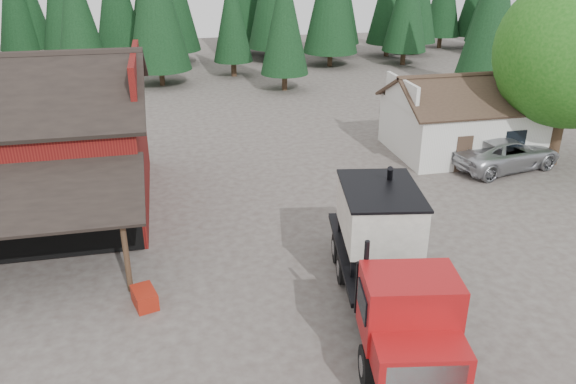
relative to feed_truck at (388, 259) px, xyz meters
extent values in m
plane|color=#4A403A|center=(-2.72, 1.07, -2.06)|extent=(120.00, 120.00, 0.00)
cube|color=maroon|center=(-13.72, 11.07, 0.44)|extent=(12.00, 10.00, 5.00)
cube|color=black|center=(-13.72, 13.57, 3.94)|extent=(12.80, 5.53, 2.35)
cube|color=maroon|center=(-7.72, 11.07, 3.94)|extent=(0.25, 7.00, 2.00)
cylinder|color=#382619|center=(-8.32, 3.17, -0.66)|extent=(0.20, 0.20, 2.80)
cube|color=silver|center=(10.28, 14.07, -0.56)|extent=(8.00, 6.00, 3.00)
cube|color=#38281E|center=(10.28, 12.57, 1.69)|extent=(8.60, 3.42, 1.80)
cube|color=#38281E|center=(10.28, 15.57, 1.69)|extent=(8.60, 3.42, 1.80)
cube|color=silver|center=(6.28, 14.07, 1.69)|extent=(0.20, 4.20, 1.50)
cube|color=silver|center=(14.28, 14.07, 1.69)|extent=(0.20, 4.20, 1.50)
cube|color=#38281E|center=(8.78, 11.05, -1.06)|extent=(0.90, 0.06, 2.00)
cube|color=black|center=(11.78, 11.05, -0.46)|extent=(1.20, 0.06, 1.00)
cylinder|color=#382619|center=(14.28, 11.07, -0.46)|extent=(0.60, 0.60, 3.20)
sphere|color=#1A5413|center=(14.28, 11.07, 4.14)|extent=(8.00, 8.00, 8.00)
sphere|color=#1A5413|center=(13.08, 11.87, 2.94)|extent=(4.40, 4.40, 4.40)
cylinder|color=#382619|center=(3.28, 31.07, -1.26)|extent=(0.44, 0.44, 1.60)
cone|color=black|center=(3.28, 31.07, 3.84)|extent=(3.96, 3.96, 9.00)
cylinder|color=#382619|center=(19.28, 27.07, -1.26)|extent=(0.44, 0.44, 1.60)
cone|color=black|center=(19.28, 27.07, 4.84)|extent=(4.84, 4.84, 11.00)
cylinder|color=#382619|center=(-6.72, 35.07, -1.26)|extent=(0.44, 0.44, 1.60)
cylinder|color=black|center=(-1.67, -2.99, -1.47)|extent=(0.57, 1.22, 1.17)
cylinder|color=black|center=(0.54, -3.37, -1.47)|extent=(0.57, 1.22, 1.17)
cylinder|color=black|center=(-0.79, 2.06, -1.47)|extent=(0.57, 1.22, 1.17)
cylinder|color=black|center=(1.42, 1.67, -1.47)|extent=(0.57, 1.22, 1.17)
cylinder|color=black|center=(-0.53, 3.53, -1.47)|extent=(0.57, 1.22, 1.17)
cylinder|color=black|center=(1.68, 3.14, -1.47)|extent=(0.57, 1.22, 1.17)
cube|color=black|center=(0.02, 0.18, -1.04)|extent=(2.74, 9.24, 0.43)
cube|color=silver|center=(-0.83, -4.70, -0.62)|extent=(2.01, 0.45, 0.96)
cube|color=maroon|center=(-0.72, -4.07, -0.46)|extent=(2.60, 1.78, 0.91)
cube|color=maroon|center=(-0.48, -2.71, 0.13)|extent=(2.83, 2.23, 1.97)
cube|color=black|center=(-0.63, -3.55, 0.45)|extent=(2.22, 0.47, 0.96)
cylinder|color=black|center=(-1.37, -1.58, 0.72)|extent=(0.17, 0.17, 1.92)
cube|color=black|center=(-0.30, -1.66, 0.08)|extent=(2.60, 0.58, 1.71)
cube|color=black|center=(0.28, 1.65, -0.76)|extent=(3.75, 6.56, 0.17)
cube|color=silver|center=(0.28, 1.65, 0.82)|extent=(3.02, 3.89, 1.71)
cone|color=silver|center=(0.28, 1.65, -0.24)|extent=(2.72, 2.72, 0.75)
cube|color=black|center=(0.28, 1.65, 1.70)|extent=(3.15, 4.01, 0.09)
cylinder|color=black|center=(1.17, 3.01, 0.72)|extent=(1.17, 2.22, 3.26)
cube|color=maroon|center=(0.09, 4.29, -0.46)|extent=(0.78, 0.95, 0.48)
cylinder|color=silver|center=(0.85, -2.24, -1.15)|extent=(0.77, 1.15, 0.60)
imported|color=#B7BAC0|center=(11.28, 11.07, -1.18)|extent=(6.76, 4.12, 1.75)
cube|color=maroon|center=(-7.81, 2.13, -1.76)|extent=(0.97, 1.25, 0.60)
camera|label=1|loc=(-6.48, -14.48, 9.27)|focal=35.00mm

